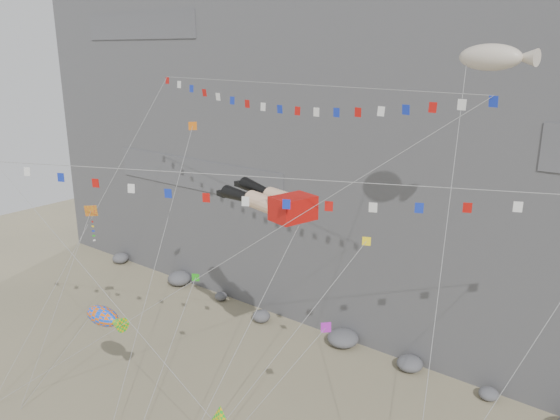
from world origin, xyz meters
name	(u,v)px	position (x,y,z in m)	size (l,w,h in m)	color
cliff	(437,36)	(0.00, 32.00, 25.00)	(80.00, 28.00, 50.00)	slate
talus_boulders	(343,339)	(0.00, 17.00, 0.60)	(60.00, 3.00, 1.20)	slate
legs_kite	(270,200)	(0.07, 7.33, 14.70)	(8.41, 17.75, 20.94)	red
flag_banner_upper	(288,84)	(-0.97, 10.51, 21.60)	(27.62, 17.13, 30.07)	red
flag_banner_lower	(266,178)	(1.95, 4.57, 16.93)	(33.04, 14.24, 20.77)	red
harlequin_kite	(91,212)	(-13.14, 3.10, 12.56)	(1.88, 7.83, 14.29)	red
fish_windsock	(103,316)	(-8.01, -0.07, 7.15)	(7.08, 4.62, 9.52)	orange
blimp_windsock	(490,58)	(11.42, 11.28, 23.33)	(4.98, 14.12, 26.85)	beige
small_kite_a	(191,131)	(-6.16, 6.72, 18.54)	(4.33, 12.82, 22.68)	orange
small_kite_b	(324,330)	(6.90, 3.19, 9.75)	(5.71, 9.34, 14.01)	#B521C2
small_kite_c	(194,282)	(-2.28, 2.74, 10.12)	(3.82, 11.10, 15.06)	green
small_kite_d	(361,248)	(7.03, 6.56, 13.32)	(6.25, 13.19, 19.41)	yellow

